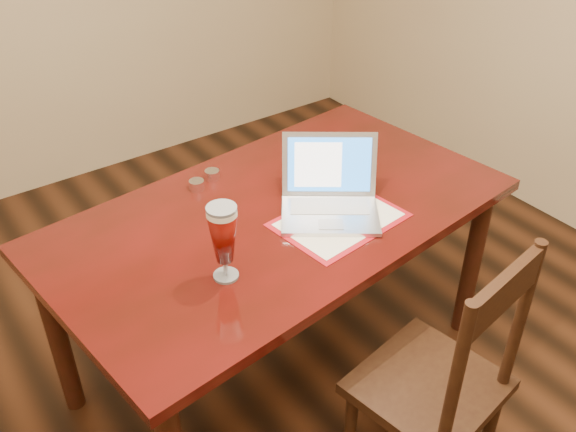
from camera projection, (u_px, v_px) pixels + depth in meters
dining_table at (279, 231)px, 2.48m from camera, size 1.86×1.18×1.10m
dining_chair at (439, 385)px, 2.15m from camera, size 0.52×0.50×1.08m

